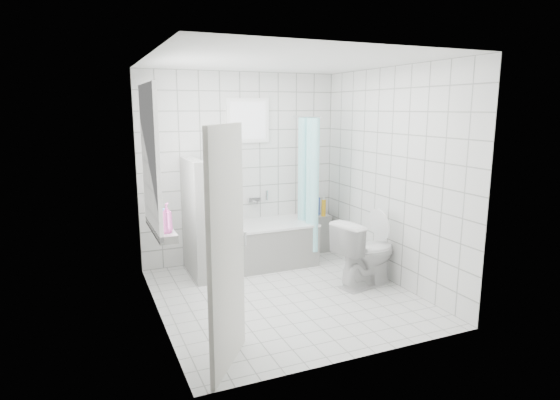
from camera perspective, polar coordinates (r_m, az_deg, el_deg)
name	(u,v)px	position (r m, az deg, el deg)	size (l,w,h in m)	color
ground	(285,296)	(5.48, 0.56, -11.57)	(3.00, 3.00, 0.00)	white
ceiling	(285,61)	(5.08, 0.62, 16.60)	(3.00, 3.00, 0.00)	white
wall_back	(241,168)	(6.51, -4.77, 3.89)	(2.80, 0.02, 2.60)	white
wall_front	(360,211)	(3.83, 9.71, -1.35)	(2.80, 0.02, 2.60)	white
wall_left	(154,193)	(4.74, -15.08, 0.84)	(0.02, 3.00, 2.60)	white
wall_right	(390,177)	(5.83, 13.30, 2.78)	(0.02, 3.00, 2.60)	white
window_left	(153,159)	(5.00, -15.25, 4.82)	(0.01, 0.90, 1.40)	white
window_back	(248,121)	(6.45, -3.88, 9.63)	(0.50, 0.01, 0.50)	white
window_sill	(161,228)	(5.14, -14.33, -3.37)	(0.18, 1.02, 0.08)	white
door	(227,250)	(3.79, -6.51, -6.07)	(0.04, 0.80, 2.00)	silver
bathtub	(256,245)	(6.40, -2.90, -5.46)	(1.57, 0.77, 0.58)	white
partition_wall	(194,218)	(6.00, -10.42, -2.22)	(0.15, 0.85, 1.50)	white
tiled_ledge	(316,233)	(7.04, 4.41, -4.07)	(0.40, 0.24, 0.55)	white
toilet	(366,253)	(5.74, 10.42, -6.33)	(0.46, 0.81, 0.82)	white
curtain_rod	(306,117)	(6.40, 3.22, 10.08)	(0.02, 0.02, 0.80)	silver
shower_curtain	(310,184)	(6.36, 3.66, 1.92)	(0.14, 0.48, 1.78)	#51EEED
tub_faucet	(254,200)	(6.60, -3.15, 0.06)	(0.18, 0.06, 0.06)	silver
sill_bottles	(165,218)	(4.89, -13.88, -2.19)	(0.16, 0.46, 0.30)	#F860C2
ledge_bottles	(318,207)	(6.95, 4.67, -0.90)	(0.18, 0.19, 0.26)	blue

